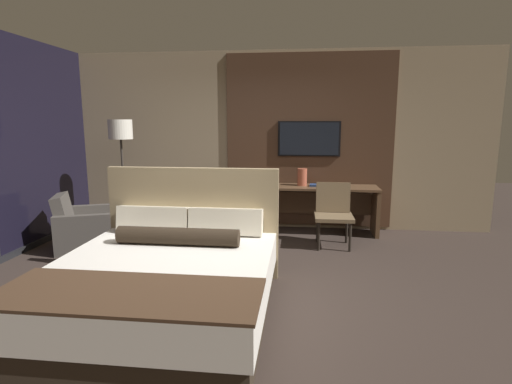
{
  "coord_description": "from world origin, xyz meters",
  "views": [
    {
      "loc": [
        0.66,
        -3.82,
        1.71
      ],
      "look_at": [
        0.12,
        0.86,
        0.87
      ],
      "focal_mm": 28.0,
      "sensor_mm": 36.0,
      "label": 1
    }
  ],
  "objects_px": {
    "armchair_by_window": "(84,229)",
    "book": "(317,185)",
    "tv": "(309,139)",
    "bed": "(166,280)",
    "desk_chair": "(333,209)",
    "vase_tall": "(302,177)",
    "desk": "(308,200)",
    "floor_lamp": "(121,139)"
  },
  "relations": [
    {
      "from": "desk",
      "to": "tv",
      "type": "height_order",
      "value": "tv"
    },
    {
      "from": "desk",
      "to": "vase_tall",
      "type": "bearing_deg",
      "value": 173.75
    },
    {
      "from": "floor_lamp",
      "to": "book",
      "type": "xyz_separation_m",
      "value": [
        2.85,
        0.52,
        -0.71
      ]
    },
    {
      "from": "bed",
      "to": "armchair_by_window",
      "type": "bearing_deg",
      "value": 135.59
    },
    {
      "from": "vase_tall",
      "to": "book",
      "type": "height_order",
      "value": "vase_tall"
    },
    {
      "from": "tv",
      "to": "armchair_by_window",
      "type": "bearing_deg",
      "value": -155.69
    },
    {
      "from": "desk_chair",
      "to": "armchair_by_window",
      "type": "height_order",
      "value": "desk_chair"
    },
    {
      "from": "desk_chair",
      "to": "armchair_by_window",
      "type": "xyz_separation_m",
      "value": [
        -3.38,
        -0.52,
        -0.25
      ]
    },
    {
      "from": "floor_lamp",
      "to": "vase_tall",
      "type": "distance_m",
      "value": 2.75
    },
    {
      "from": "desk_chair",
      "to": "armchair_by_window",
      "type": "distance_m",
      "value": 3.43
    },
    {
      "from": "floor_lamp",
      "to": "armchair_by_window",
      "type": "bearing_deg",
      "value": -118.41
    },
    {
      "from": "floor_lamp",
      "to": "book",
      "type": "relative_size",
      "value": 7.43
    },
    {
      "from": "desk",
      "to": "armchair_by_window",
      "type": "bearing_deg",
      "value": -159.19
    },
    {
      "from": "desk",
      "to": "vase_tall",
      "type": "xyz_separation_m",
      "value": [
        -0.09,
        0.01,
        0.35
      ]
    },
    {
      "from": "book",
      "to": "bed",
      "type": "bearing_deg",
      "value": -116.67
    },
    {
      "from": "floor_lamp",
      "to": "vase_tall",
      "type": "height_order",
      "value": "floor_lamp"
    },
    {
      "from": "bed",
      "to": "floor_lamp",
      "type": "relative_size",
      "value": 1.21
    },
    {
      "from": "armchair_by_window",
      "to": "vase_tall",
      "type": "distance_m",
      "value": 3.23
    },
    {
      "from": "bed",
      "to": "floor_lamp",
      "type": "height_order",
      "value": "floor_lamp"
    },
    {
      "from": "desk",
      "to": "book",
      "type": "height_order",
      "value": "book"
    },
    {
      "from": "tv",
      "to": "book",
      "type": "relative_size",
      "value": 4.16
    },
    {
      "from": "bed",
      "to": "book",
      "type": "xyz_separation_m",
      "value": [
        1.42,
        2.83,
        0.43
      ]
    },
    {
      "from": "desk_chair",
      "to": "vase_tall",
      "type": "distance_m",
      "value": 0.86
    },
    {
      "from": "desk",
      "to": "tv",
      "type": "bearing_deg",
      "value": 90.0
    },
    {
      "from": "desk_chair",
      "to": "floor_lamp",
      "type": "height_order",
      "value": "floor_lamp"
    },
    {
      "from": "bed",
      "to": "tv",
      "type": "relative_size",
      "value": 2.16
    },
    {
      "from": "tv",
      "to": "bed",
      "type": "bearing_deg",
      "value": -112.6
    },
    {
      "from": "tv",
      "to": "desk_chair",
      "type": "height_order",
      "value": "tv"
    },
    {
      "from": "desk",
      "to": "armchair_by_window",
      "type": "xyz_separation_m",
      "value": [
        -3.04,
        -1.16,
        -0.26
      ]
    },
    {
      "from": "armchair_by_window",
      "to": "book",
      "type": "relative_size",
      "value": 4.12
    },
    {
      "from": "bed",
      "to": "desk_chair",
      "type": "relative_size",
      "value": 2.42
    },
    {
      "from": "armchair_by_window",
      "to": "floor_lamp",
      "type": "bearing_deg",
      "value": -50.52
    },
    {
      "from": "book",
      "to": "tv",
      "type": "bearing_deg",
      "value": 116.91
    },
    {
      "from": "desk_chair",
      "to": "bed",
      "type": "bearing_deg",
      "value": -126.55
    },
    {
      "from": "bed",
      "to": "armchair_by_window",
      "type": "xyz_separation_m",
      "value": [
        -1.75,
        1.72,
        -0.06
      ]
    },
    {
      "from": "armchair_by_window",
      "to": "vase_tall",
      "type": "xyz_separation_m",
      "value": [
        2.95,
        1.17,
        0.61
      ]
    },
    {
      "from": "floor_lamp",
      "to": "tv",
      "type": "bearing_deg",
      "value": 16.02
    },
    {
      "from": "armchair_by_window",
      "to": "desk_chair",
      "type": "bearing_deg",
      "value": -103.35
    },
    {
      "from": "bed",
      "to": "desk",
      "type": "height_order",
      "value": "bed"
    },
    {
      "from": "armchair_by_window",
      "to": "book",
      "type": "xyz_separation_m",
      "value": [
        3.17,
        1.11,
        0.49
      ]
    },
    {
      "from": "desk",
      "to": "bed",
      "type": "bearing_deg",
      "value": -114.13
    },
    {
      "from": "vase_tall",
      "to": "book",
      "type": "xyz_separation_m",
      "value": [
        0.23,
        -0.06,
        -0.12
      ]
    }
  ]
}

